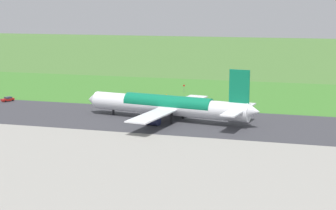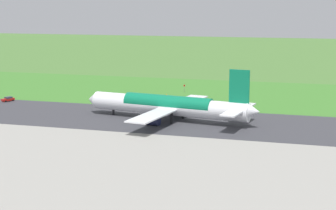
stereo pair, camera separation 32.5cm
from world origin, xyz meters
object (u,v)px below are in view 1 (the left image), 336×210
object	(u,v)px
service_car_followme	(8,99)
no_stopping_sign	(184,88)
airliner_main	(169,106)
traffic_cone_orange	(166,94)

from	to	relation	value
service_car_followme	no_stopping_sign	world-z (taller)	no_stopping_sign
no_stopping_sign	service_car_followme	bearing A→B (deg)	33.18
airliner_main	traffic_cone_orange	distance (m)	43.32
no_stopping_sign	airliner_main	bearing A→B (deg)	99.07
no_stopping_sign	traffic_cone_orange	distance (m)	9.46
airliner_main	traffic_cone_orange	bearing A→B (deg)	-73.01
no_stopping_sign	traffic_cone_orange	xyz separation A→B (m)	(4.74, 8.06, -1.45)
service_car_followme	no_stopping_sign	bearing A→B (deg)	-146.82
airliner_main	no_stopping_sign	xyz separation A→B (m)	(7.87, -49.31, -2.63)
airliner_main	service_car_followme	size ratio (longest dim) A/B	11.85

